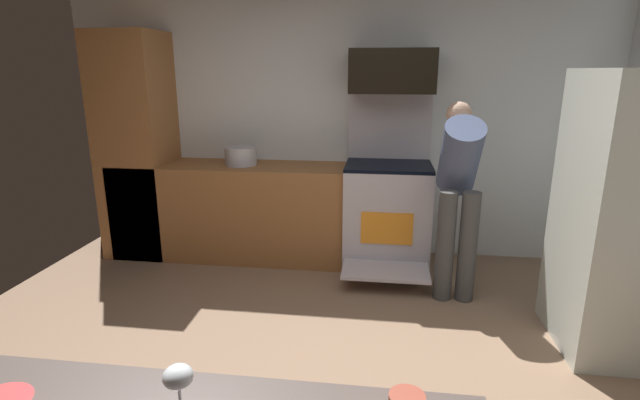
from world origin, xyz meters
The scene contains 9 objects.
ground_plane centered at (0.00, 0.00, -0.01)m, with size 5.20×4.80×0.02m, color #83664F.
wall_back centered at (0.00, 2.34, 1.30)m, with size 5.20×0.12×2.60m, color silver.
lower_cabinet_run centered at (-0.90, 1.98, 0.45)m, with size 2.40×0.60×0.90m, color #915C32.
cabinet_column centered at (-1.90, 1.98, 1.05)m, with size 0.60×0.60×2.10m, color #915C32.
oven_range centered at (0.48, 1.97, 0.51)m, with size 0.76×1.03×1.56m.
microwave centered at (0.48, 2.06, 1.75)m, with size 0.74×0.38×0.38m, color black.
person_cook centered at (1.01, 1.42, 0.90)m, with size 0.31×0.60×1.52m.
wine_glass_near centered at (-0.05, -1.30, 1.02)m, with size 0.08×0.08×0.16m.
stock_pot centered at (-0.89, 1.98, 0.98)m, with size 0.29×0.29×0.17m, color #B2B2BB.
Camera 1 is at (0.43, -2.25, 1.75)m, focal length 26.65 mm.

